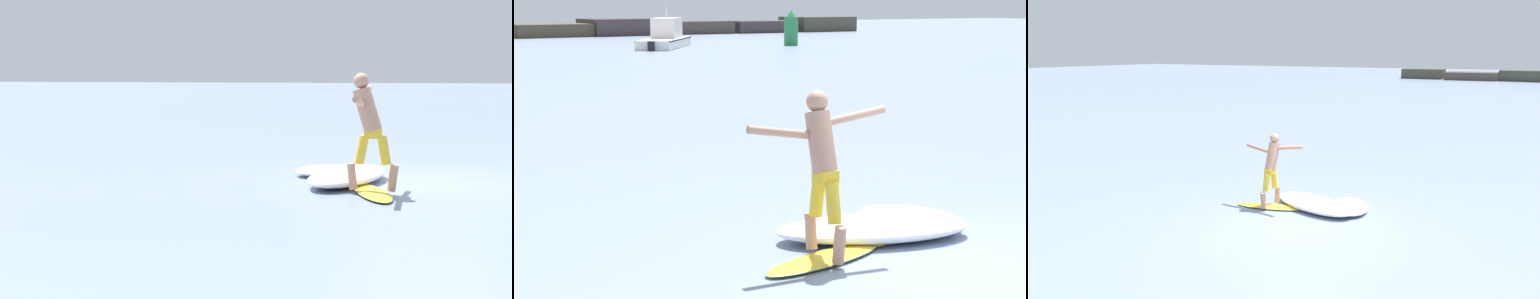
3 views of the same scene
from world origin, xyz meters
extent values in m
plane|color=#7785A2|center=(0.00, 0.00, 0.00)|extent=(200.00, 200.00, 0.00)
cube|color=#484031|center=(13.22, 62.00, 0.51)|extent=(6.45, 5.11, 1.03)
cube|color=#403536|center=(19.72, 62.00, 0.69)|extent=(6.86, 4.90, 1.37)
cube|color=#473D39|center=(26.21, 62.00, 0.55)|extent=(6.37, 3.83, 1.10)
cube|color=#3F3638|center=(32.70, 62.00, 0.53)|extent=(6.02, 4.80, 1.06)
cube|color=#444236|center=(39.20, 62.00, 0.68)|extent=(5.98, 4.68, 1.36)
ellipsoid|color=yellow|center=(-1.36, 1.00, 0.03)|extent=(1.83, 0.88, 0.07)
ellipsoid|color=yellow|center=(-0.49, 1.21, 0.03)|extent=(0.30, 0.31, 0.06)
ellipsoid|color=#2870B2|center=(-1.36, 1.00, 0.03)|extent=(1.84, 0.90, 0.03)
cone|color=black|center=(-2.07, 0.82, -0.06)|extent=(0.06, 0.06, 0.14)
cone|color=black|center=(-1.91, 0.73, -0.06)|extent=(0.06, 0.06, 0.14)
cone|color=black|center=(-1.98, 0.98, -0.06)|extent=(0.06, 0.06, 0.14)
cylinder|color=tan|center=(-1.34, 1.31, 0.27)|extent=(0.14, 0.19, 0.42)
cylinder|color=yellow|center=(-1.35, 1.17, 0.70)|extent=(0.17, 0.24, 0.46)
cylinder|color=tan|center=(-1.39, 0.68, 0.27)|extent=(0.14, 0.19, 0.42)
cylinder|color=yellow|center=(-1.38, 0.82, 0.70)|extent=(0.17, 0.24, 0.46)
cube|color=yellow|center=(-1.36, 1.00, 0.96)|extent=(0.22, 0.27, 0.16)
cylinder|color=tan|center=(-1.36, 1.09, 1.32)|extent=(0.31, 0.48, 0.72)
sphere|color=tan|center=(-1.35, 1.19, 1.76)|extent=(0.24, 0.24, 0.24)
cylinder|color=tan|center=(-1.84, 1.20, 1.46)|extent=(0.72, 0.19, 0.21)
cylinder|color=tan|center=(-0.86, 1.13, 1.58)|extent=(0.72, 0.16, 0.20)
cube|color=white|center=(14.74, 42.19, 0.28)|extent=(5.77, 6.98, 0.57)
cone|color=white|center=(17.10, 45.51, 0.28)|extent=(1.19, 1.35, 0.57)
cube|color=black|center=(14.74, 42.19, 0.52)|extent=(5.78, 6.95, 0.08)
cube|color=silver|center=(15.17, 42.79, 1.18)|extent=(2.70, 2.95, 1.23)
cube|color=#232D38|center=(15.92, 43.84, 1.33)|extent=(0.99, 0.72, 0.62)
cylinder|color=silver|center=(15.17, 42.79, 2.25)|extent=(0.06, 0.06, 0.90)
cube|color=black|center=(12.60, 39.19, 0.31)|extent=(0.46, 0.44, 0.52)
cylinder|color=#288447|center=(23.02, 40.82, 0.91)|extent=(0.90, 0.90, 1.82)
cone|color=#288447|center=(23.02, 40.82, 2.04)|extent=(0.63, 0.63, 0.44)
ellipsoid|color=white|center=(-0.36, 1.43, 0.14)|extent=(2.59, 1.76, 0.28)
ellipsoid|color=white|center=(0.47, 1.76, 0.10)|extent=(1.40, 1.65, 0.20)
camera|label=1|loc=(-12.43, 0.75, 1.92)|focal=50.00mm
camera|label=2|loc=(-6.50, -6.53, 2.84)|focal=60.00mm
camera|label=3|loc=(4.88, -9.40, 3.93)|focal=35.00mm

